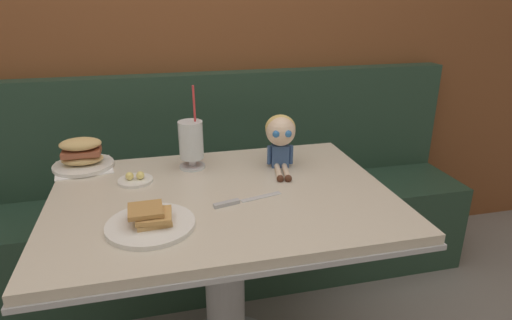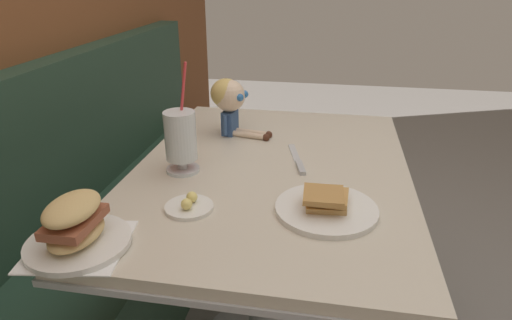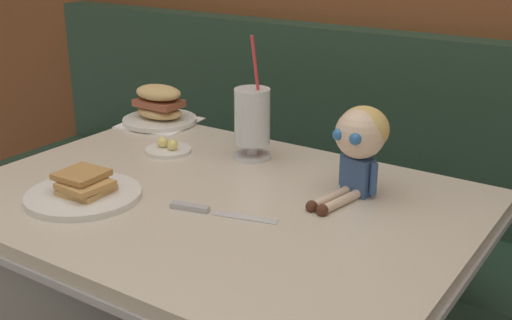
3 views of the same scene
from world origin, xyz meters
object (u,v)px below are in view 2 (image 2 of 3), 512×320
Objects in this scene: butter_saucer at (189,206)px; seated_doll at (229,99)px; milkshake_glass at (181,139)px; sandwich_plate at (76,228)px; butter_knife at (299,163)px; toast_plate at (326,206)px.

seated_doll is (0.53, 0.02, 0.12)m from butter_saucer.
milkshake_glass is 0.24m from butter_saucer.
milkshake_glass is 2.63× the size of butter_saucer.
seated_doll is (0.72, -0.16, 0.08)m from sandwich_plate.
seated_doll reaches higher than butter_knife.
toast_plate is 1.10× the size of seated_doll.
butter_knife is at bearing -38.07° from butter_saucer.
sandwich_plate is at bearing 167.35° from seated_doll.
butter_knife is 1.03× the size of seated_doll.
seated_doll reaches higher than butter_saucer.
sandwich_plate is (-0.24, 0.51, 0.03)m from toast_plate.
sandwich_plate is 1.01× the size of seated_doll.
toast_plate is at bearing -81.84° from butter_saucer.
butter_knife is at bearing -129.99° from seated_doll.
seated_doll is at bearing -11.42° from milkshake_glass.
milkshake_glass is (0.16, 0.42, 0.08)m from toast_plate.
toast_plate is 0.28m from butter_knife.
toast_plate is 0.45m from milkshake_glass.
butter_saucer is 0.52× the size of butter_knife.
butter_saucer is (0.19, -0.18, -0.04)m from sandwich_plate.
butter_saucer is 0.53× the size of seated_doll.
milkshake_glass is 0.33m from seated_doll.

